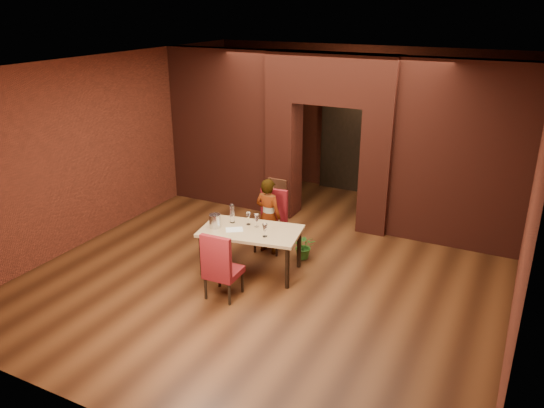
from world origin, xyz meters
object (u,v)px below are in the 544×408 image
(chair_far, at_px, (270,222))
(wine_glass_b, at_px, (257,221))
(wine_glass_a, at_px, (248,218))
(chair_near, at_px, (223,264))
(person_seated, at_px, (268,216))
(dining_table, at_px, (251,250))
(wine_bucket, at_px, (215,221))
(water_bottle, at_px, (232,213))
(potted_plant, at_px, (304,246))
(wine_glass_c, at_px, (265,230))

(chair_far, xyz_separation_m, wine_glass_b, (0.12, -0.70, 0.30))
(wine_glass_a, bearing_deg, chair_near, -81.78)
(chair_near, xyz_separation_m, person_seated, (-0.10, 1.60, 0.15))
(person_seated, bearing_deg, wine_glass_a, 92.07)
(wine_glass_b, bearing_deg, person_seated, 100.41)
(dining_table, xyz_separation_m, chair_far, (-0.09, 0.83, 0.16))
(dining_table, distance_m, wine_glass_b, 0.49)
(dining_table, height_order, wine_glass_a, wine_glass_a)
(dining_table, xyz_separation_m, person_seated, (-0.08, 0.76, 0.30))
(wine_bucket, distance_m, water_bottle, 0.33)
(person_seated, distance_m, water_bottle, 0.75)
(chair_far, bearing_deg, dining_table, -89.20)
(wine_glass_a, bearing_deg, person_seated, 85.24)
(chair_far, xyz_separation_m, wine_bucket, (-0.45, -1.01, 0.31))
(water_bottle, bearing_deg, wine_glass_b, 2.86)
(person_seated, height_order, wine_bucket, person_seated)
(wine_glass_a, relative_size, wine_bucket, 0.94)
(water_bottle, bearing_deg, wine_bucket, -115.68)
(water_bottle, bearing_deg, dining_table, -16.09)
(dining_table, distance_m, chair_far, 0.85)
(dining_table, relative_size, potted_plant, 3.54)
(chair_far, distance_m, wine_bucket, 1.15)
(chair_near, xyz_separation_m, potted_plant, (0.56, 1.64, -0.30))
(person_seated, height_order, wine_glass_b, person_seated)
(dining_table, bearing_deg, wine_glass_c, -32.20)
(potted_plant, bearing_deg, wine_glass_b, -129.19)
(chair_near, bearing_deg, water_bottle, -68.55)
(wine_glass_a, distance_m, wine_glass_b, 0.17)
(chair_near, relative_size, wine_glass_a, 5.04)
(dining_table, xyz_separation_m, water_bottle, (-0.40, 0.12, 0.52))
(person_seated, xyz_separation_m, water_bottle, (-0.32, -0.64, 0.22))
(wine_glass_a, xyz_separation_m, wine_glass_c, (0.45, -0.29, 0.00))
(chair_near, relative_size, person_seated, 0.78)
(chair_far, distance_m, water_bottle, 0.86)
(chair_near, relative_size, wine_glass_b, 4.85)
(wine_glass_b, relative_size, wine_bucket, 0.97)
(person_seated, height_order, water_bottle, person_seated)
(chair_near, relative_size, wine_bucket, 4.73)
(chair_near, bearing_deg, wine_glass_c, -114.95)
(wine_glass_b, relative_size, water_bottle, 0.66)
(wine_bucket, bearing_deg, water_bottle, 64.32)
(potted_plant, bearing_deg, chair_far, 176.95)
(wine_bucket, relative_size, water_bottle, 0.68)
(potted_plant, bearing_deg, chair_near, -108.76)
(wine_glass_c, bearing_deg, wine_glass_b, 136.73)
(chair_near, distance_m, person_seated, 1.61)
(wine_glass_a, xyz_separation_m, potted_plant, (0.70, 0.64, -0.61))
(chair_far, height_order, wine_bucket, chair_far)
(wine_glass_b, bearing_deg, wine_glass_a, 171.53)
(wine_glass_c, bearing_deg, person_seated, 114.17)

